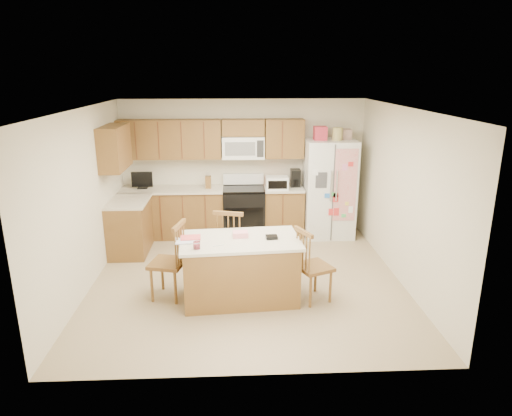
{
  "coord_description": "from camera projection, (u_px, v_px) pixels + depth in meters",
  "views": [
    {
      "loc": [
        -0.17,
        -6.21,
        2.97
      ],
      "look_at": [
        0.15,
        0.35,
        1.0
      ],
      "focal_mm": 32.0,
      "sensor_mm": 36.0,
      "label": 1
    }
  ],
  "objects": [
    {
      "name": "ground",
      "position": [
        247.0,
        279.0,
        6.81
      ],
      "size": [
        4.5,
        4.5,
        0.0
      ],
      "primitive_type": "plane",
      "color": "#9D8968",
      "rests_on": "ground"
    },
    {
      "name": "stove",
      "position": [
        244.0,
        211.0,
        8.52
      ],
      "size": [
        0.76,
        0.65,
        1.13
      ],
      "color": "black",
      "rests_on": "ground"
    },
    {
      "name": "windsor_chair_back",
      "position": [
        231.0,
        245.0,
        6.74
      ],
      "size": [
        0.56,
        0.54,
        1.08
      ],
      "color": "brown",
      "rests_on": "ground"
    },
    {
      "name": "island",
      "position": [
        240.0,
        269.0,
        6.12
      ],
      "size": [
        1.66,
        1.03,
        0.95
      ],
      "color": "brown",
      "rests_on": "ground"
    },
    {
      "name": "refrigerator",
      "position": [
        329.0,
        187.0,
        8.41
      ],
      "size": [
        0.9,
        0.79,
        2.04
      ],
      "color": "white",
      "rests_on": "ground"
    },
    {
      "name": "windsor_chair_left",
      "position": [
        170.0,
        262.0,
        6.14
      ],
      "size": [
        0.53,
        0.55,
        1.07
      ],
      "color": "brown",
      "rests_on": "ground"
    },
    {
      "name": "room_shell",
      "position": [
        247.0,
        185.0,
        6.39
      ],
      "size": [
        4.6,
        4.6,
        2.52
      ],
      "color": "beige",
      "rests_on": "ground"
    },
    {
      "name": "cabinetry",
      "position": [
        189.0,
        191.0,
        8.21
      ],
      "size": [
        3.36,
        1.56,
        2.15
      ],
      "color": "brown",
      "rests_on": "ground"
    },
    {
      "name": "windsor_chair_right",
      "position": [
        312.0,
        267.0,
        6.06
      ],
      "size": [
        0.56,
        0.57,
        1.02
      ],
      "color": "brown",
      "rests_on": "ground"
    }
  ]
}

